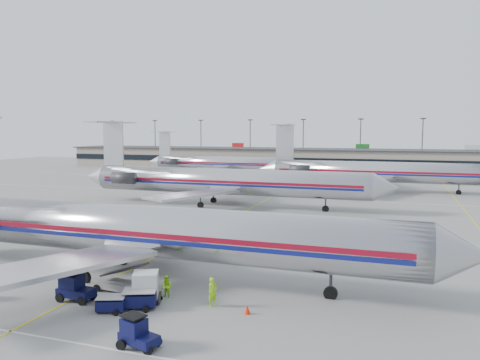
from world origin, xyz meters
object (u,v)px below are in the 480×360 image
at_px(jet_second_row, 220,181).
at_px(tug_center, 74,288).
at_px(uld_container, 146,287).
at_px(belt_loader, 118,283).
at_px(jet_foreground, 127,228).

bearing_deg(jet_second_row, tug_center, -82.50).
relative_size(uld_container, belt_loader, 0.55).
bearing_deg(jet_second_row, jet_foreground, -80.68).
bearing_deg(jet_foreground, uld_container, -46.91).
height_order(jet_second_row, uld_container, jet_second_row).
height_order(jet_foreground, belt_loader, jet_foreground).
xyz_separation_m(jet_second_row, belt_loader, (7.09, -38.28, -3.21)).
bearing_deg(jet_foreground, jet_second_row, 99.32).
relative_size(tug_center, uld_container, 1.03).
bearing_deg(jet_second_row, uld_container, -75.69).
bearing_deg(jet_second_row, belt_loader, -79.51).
distance_m(tug_center, belt_loader, 3.14).
bearing_deg(uld_container, jet_second_row, 80.41).
height_order(jet_second_row, tug_center, jet_second_row).
xyz_separation_m(tug_center, belt_loader, (1.71, 2.61, -0.30)).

